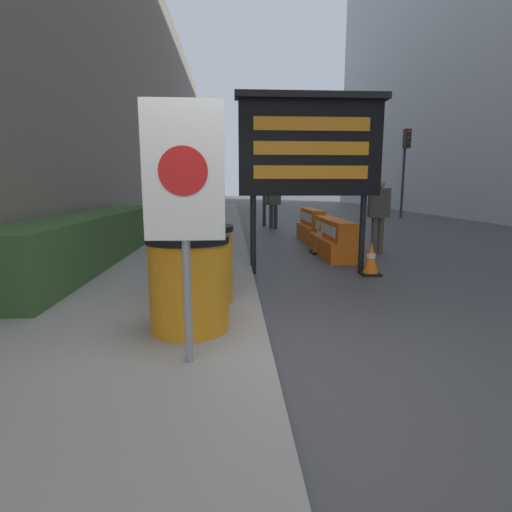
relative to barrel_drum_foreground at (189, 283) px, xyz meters
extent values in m
plane|color=#3F3F42|center=(0.71, -0.48, -0.59)|extent=(120.00, 120.00, 0.00)
cube|color=gray|center=(-0.97, -0.48, -0.51)|extent=(3.36, 56.00, 0.15)
cube|color=gray|center=(-2.85, 9.32, 4.48)|extent=(0.40, 50.40, 10.14)
cube|color=#335628|center=(-2.05, 3.68, -0.02)|extent=(0.90, 6.56, 0.84)
cylinder|color=orange|center=(0.00, 0.00, -0.03)|extent=(0.72, 0.72, 0.81)
cylinder|color=black|center=(0.00, 0.00, 0.40)|extent=(0.74, 0.74, 0.06)
cylinder|color=orange|center=(0.04, 0.94, -0.03)|extent=(0.72, 0.72, 0.81)
cylinder|color=black|center=(0.04, 0.94, 0.40)|extent=(0.74, 0.74, 0.06)
cylinder|color=gray|center=(0.06, -0.70, 0.27)|extent=(0.06, 0.06, 1.41)
cube|color=white|center=(0.06, -0.72, 0.97)|extent=(0.57, 0.04, 0.97)
cylinder|color=red|center=(0.06, -0.74, 0.97)|extent=(0.34, 0.01, 0.34)
cylinder|color=black|center=(0.75, 3.01, 0.07)|extent=(0.10, 0.10, 1.31)
cylinder|color=black|center=(2.59, 3.01, 0.07)|extent=(0.10, 0.10, 1.31)
cube|color=black|center=(1.67, 3.01, 1.47)|extent=(2.31, 0.24, 1.49)
cube|color=black|center=(1.67, 2.94, 2.26)|extent=(2.43, 0.34, 0.10)
cube|color=orange|center=(1.67, 2.88, 1.84)|extent=(1.85, 0.02, 0.21)
cube|color=orange|center=(1.67, 2.88, 1.47)|extent=(1.85, 0.02, 0.21)
cube|color=orange|center=(1.67, 2.88, 1.09)|extent=(1.85, 0.02, 0.21)
cube|color=orange|center=(2.54, 4.70, -0.39)|extent=(0.63, 2.16, 0.39)
cube|color=orange|center=(2.54, 4.70, 0.00)|extent=(0.38, 2.16, 0.39)
cube|color=white|center=(2.34, 4.70, 0.00)|extent=(0.02, 1.73, 0.20)
cube|color=orange|center=(2.54, 7.01, -0.37)|extent=(0.54, 1.85, 0.43)
cube|color=orange|center=(2.54, 7.01, 0.06)|extent=(0.32, 1.85, 0.43)
cube|color=white|center=(2.37, 7.01, 0.06)|extent=(0.02, 1.48, 0.21)
cube|color=black|center=(2.34, 5.01, -0.57)|extent=(0.42, 0.42, 0.04)
cone|color=orange|center=(2.34, 5.01, -0.19)|extent=(0.34, 0.34, 0.71)
cylinder|color=white|center=(2.34, 5.01, -0.15)|extent=(0.19, 0.19, 0.10)
cube|color=black|center=(2.69, 2.80, -0.57)|extent=(0.31, 0.31, 0.04)
cone|color=orange|center=(2.69, 2.80, -0.29)|extent=(0.25, 0.25, 0.52)
cylinder|color=white|center=(2.69, 2.80, -0.26)|extent=(0.14, 0.14, 0.07)
cylinder|color=#2D2D30|center=(1.59, 11.21, 1.44)|extent=(0.12, 0.12, 4.06)
cube|color=#23281E|center=(1.59, 11.05, 3.05)|extent=(0.28, 0.28, 0.84)
sphere|color=#360605|center=(1.59, 10.90, 3.33)|extent=(0.15, 0.15, 0.15)
sphere|color=#392C06|center=(1.59, 10.90, 3.05)|extent=(0.15, 0.15, 0.15)
sphere|color=green|center=(1.59, 10.90, 2.77)|extent=(0.15, 0.15, 0.15)
cylinder|color=#2D2D30|center=(8.25, 14.63, 1.41)|extent=(0.12, 0.12, 3.98)
cube|color=#23281E|center=(8.25, 14.47, 2.98)|extent=(0.28, 0.28, 0.84)
sphere|color=red|center=(8.25, 14.32, 3.26)|extent=(0.15, 0.15, 0.15)
sphere|color=#392C06|center=(8.25, 14.32, 2.98)|extent=(0.15, 0.15, 0.15)
sphere|color=black|center=(8.25, 14.32, 2.70)|extent=(0.15, 0.15, 0.15)
cylinder|color=#514C42|center=(3.52, 4.99, -0.19)|extent=(0.13, 0.13, 0.79)
cylinder|color=#514C42|center=(3.67, 4.99, -0.19)|extent=(0.13, 0.13, 0.79)
cube|color=#47423D|center=(3.59, 4.99, 0.52)|extent=(0.45, 0.30, 0.63)
sphere|color=tan|center=(3.59, 4.99, 0.94)|extent=(0.22, 0.22, 0.22)
cylinder|color=#333338|center=(1.76, 10.33, -0.18)|extent=(0.14, 0.14, 0.82)
cylinder|color=#333338|center=(1.92, 10.33, -0.18)|extent=(0.14, 0.14, 0.82)
cube|color=#47423D|center=(1.84, 10.33, 0.56)|extent=(0.52, 0.43, 0.65)
sphere|color=gray|center=(1.84, 10.33, 1.00)|extent=(0.23, 0.23, 0.23)
camera|label=1|loc=(0.40, -3.57, 0.87)|focal=28.00mm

